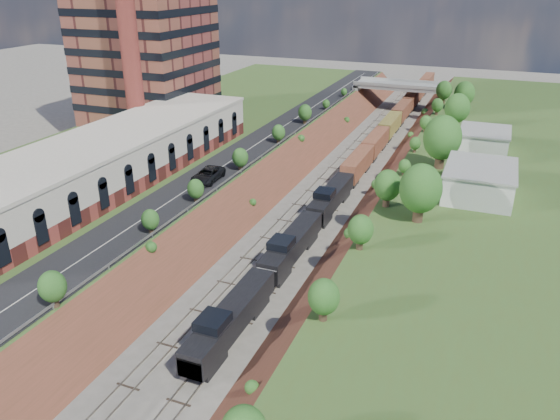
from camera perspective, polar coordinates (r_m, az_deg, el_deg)
The scene contains 17 objects.
platform_left at distance 106.78m, azimuth -11.74°, elevation 6.01°, with size 44.00×180.00×5.00m, color #445B25.
platform_right at distance 90.61m, azimuth 25.95°, elevation 0.85°, with size 44.00×180.00×5.00m, color #445B25.
embankment_left at distance 97.64m, azimuth -0.70°, elevation 3.29°, with size 7.07×180.00×7.07m, color brown.
embankment_right at distance 92.03m, azimuth 12.06°, elevation 1.45°, with size 7.07×180.00×7.07m, color brown.
rail_left_track at distance 94.90m, azimuth 3.99°, elevation 2.68°, with size 1.58×180.00×0.18m, color gray.
rail_right_track at distance 93.57m, azimuth 7.02°, elevation 2.24°, with size 1.58×180.00×0.18m, color gray.
road at distance 97.74m, azimuth -3.17°, elevation 6.40°, with size 8.00×180.00×0.10m, color black.
guardrail at distance 95.83m, azimuth -0.99°, elevation 6.40°, with size 0.10×171.00×0.70m.
commercial_building at distance 85.31m, azimuth -17.23°, elevation 5.21°, with size 14.30×62.30×7.00m.
smokestack at distance 100.93m, azimuth -15.62°, elevation 17.74°, with size 3.20×3.20×40.00m, color maroon.
overpass at distance 151.32m, azimuth 12.52°, elevation 12.02°, with size 24.50×8.30×7.40m.
white_building_near at distance 81.13m, azimuth 20.10°, elevation 2.76°, with size 9.00×12.00×4.00m, color silver.
white_building_far at distance 102.20m, azimuth 20.52°, elevation 6.73°, with size 8.00×10.00×3.60m, color silver.
tree_right_large at distance 69.41m, azimuth 14.49°, elevation 2.14°, with size 5.25×5.25×7.61m.
tree_left_crest at distance 63.24m, azimuth -15.44°, elevation -2.44°, with size 2.45×2.45×3.55m.
freight_train at distance 118.80m, azimuth 10.69°, elevation 7.83°, with size 2.71×153.72×4.55m.
suv at distance 82.42m, azimuth -7.56°, elevation 3.66°, with size 3.20×6.95×1.93m, color black.
Camera 1 is at (24.18, -24.54, 33.89)m, focal length 35.00 mm.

